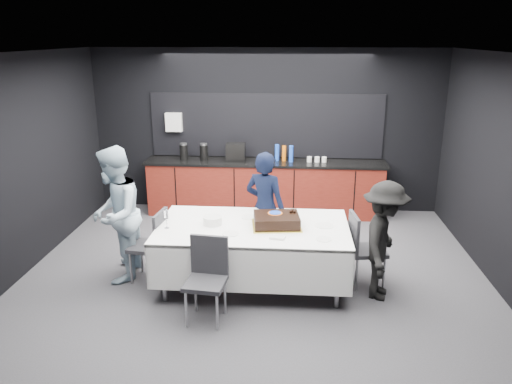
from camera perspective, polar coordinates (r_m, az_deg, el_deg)
ground at (r=6.77m, az=-0.06°, el=-8.77°), size 6.00×6.00×0.00m
room_shell at (r=6.17m, az=-0.07°, el=6.90°), size 6.04×5.04×2.82m
kitchenette at (r=8.63m, az=0.93°, el=1.01°), size 4.10×0.64×2.05m
party_table at (r=6.14m, az=-0.35°, el=-5.05°), size 2.32×1.32×0.78m
cake_assembly at (r=6.05m, az=2.36°, el=-3.27°), size 0.63×0.54×0.18m
plate_stack at (r=6.13m, az=-4.99°, el=-3.26°), size 0.23×0.23×0.10m
loose_plate_near at (r=5.84m, az=-2.93°, el=-4.77°), size 0.20×0.20×0.01m
loose_plate_right_a at (r=6.13m, az=7.81°, el=-3.82°), size 0.22×0.22×0.01m
loose_plate_right_b at (r=5.73m, az=7.75°, el=-5.36°), size 0.18×0.18×0.01m
loose_plate_far at (r=6.35m, az=-0.75°, el=-2.87°), size 0.21×0.21×0.01m
fork_pile at (r=5.71m, az=2.46°, el=-5.20°), size 0.19×0.14×0.03m
champagne_flute at (r=6.05m, az=-10.23°, el=-2.67°), size 0.06×0.06×0.22m
chair_left at (r=6.40m, az=-11.66°, el=-5.48°), size 0.46×0.46×0.92m
chair_right at (r=6.30m, az=12.00°, el=-5.88°), size 0.47×0.47×0.92m
chair_near at (r=5.50m, az=-5.60°, el=-9.16°), size 0.46×0.46×0.92m
person_center at (r=6.71m, az=1.04°, el=-1.82°), size 0.66×0.56×1.55m
person_left at (r=6.45m, az=-15.79°, el=-2.51°), size 0.72×0.89×1.72m
person_right at (r=6.00m, az=14.38°, el=-5.43°), size 0.77×1.03×1.43m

